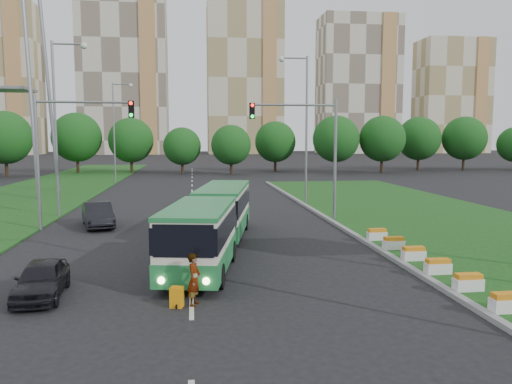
{
  "coord_description": "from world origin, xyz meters",
  "views": [
    {
      "loc": [
        -2.9,
        -21.86,
        5.53
      ],
      "look_at": [
        0.47,
        4.62,
        2.6
      ],
      "focal_mm": 35.0,
      "sensor_mm": 36.0,
      "label": 1
    }
  ],
  "objects": [
    {
      "name": "ground",
      "position": [
        0.0,
        0.0,
        0.0
      ],
      "size": [
        360.0,
        360.0,
        0.0
      ],
      "primitive_type": "plane",
      "color": "black",
      "rests_on": "ground"
    },
    {
      "name": "grass_median",
      "position": [
        13.0,
        8.0,
        0.07
      ],
      "size": [
        14.0,
        60.0,
        0.15
      ],
      "primitive_type": "cube",
      "color": "#134212",
      "rests_on": "ground"
    },
    {
      "name": "median_kerb",
      "position": [
        6.05,
        8.0,
        0.09
      ],
      "size": [
        0.3,
        60.0,
        0.18
      ],
      "primitive_type": "cube",
      "color": "gray",
      "rests_on": "ground"
    },
    {
      "name": "left_verge",
      "position": [
        -18.0,
        25.0,
        0.05
      ],
      "size": [
        12.0,
        110.0,
        0.1
      ],
      "primitive_type": "cube",
      "color": "#134212",
      "rests_on": "ground"
    },
    {
      "name": "lane_markings",
      "position": [
        -3.0,
        20.0,
        0.0
      ],
      "size": [
        0.2,
        100.0,
        0.01
      ],
      "primitive_type": null,
      "color": "beige",
      "rests_on": "ground"
    },
    {
      "name": "flower_planters",
      "position": [
        6.7,
        -2.5,
        0.45
      ],
      "size": [
        1.1,
        11.5,
        0.6
      ],
      "primitive_type": null,
      "color": "silver",
      "rests_on": "grass_median"
    },
    {
      "name": "traffic_mast_median",
      "position": [
        4.78,
        10.0,
        5.35
      ],
      "size": [
        5.76,
        0.32,
        8.0
      ],
      "color": "gray",
      "rests_on": "ground"
    },
    {
      "name": "traffic_mast_left",
      "position": [
        -10.38,
        9.0,
        5.35
      ],
      "size": [
        5.76,
        0.32,
        8.0
      ],
      "color": "gray",
      "rests_on": "ground"
    },
    {
      "name": "street_lamps",
      "position": [
        -3.0,
        10.0,
        6.0
      ],
      "size": [
        36.0,
        60.0,
        12.0
      ],
      "primitive_type": null,
      "color": "gray",
      "rests_on": "ground"
    },
    {
      "name": "tree_line",
      "position": [
        10.0,
        55.0,
        4.5
      ],
      "size": [
        120.0,
        8.0,
        9.0
      ],
      "primitive_type": null,
      "color": "#124514",
      "rests_on": "ground"
    },
    {
      "name": "apartment_tower_cwest",
      "position": [
        -25.0,
        150.0,
        26.0
      ],
      "size": [
        28.0,
        15.0,
        52.0
      ],
      "primitive_type": "cube",
      "color": "beige",
      "rests_on": "ground"
    },
    {
      "name": "apartment_tower_ceast",
      "position": [
        15.0,
        150.0,
        25.0
      ],
      "size": [
        25.0,
        15.0,
        50.0
      ],
      "primitive_type": "cube",
      "color": "beige",
      "rests_on": "ground"
    },
    {
      "name": "apartment_tower_east",
      "position": [
        55.0,
        150.0,
        23.5
      ],
      "size": [
        27.0,
        15.0,
        47.0
      ],
      "primitive_type": "cube",
      "color": "beige",
      "rests_on": "ground"
    },
    {
      "name": "midrise_east",
      "position": [
        90.0,
        150.0,
        20.0
      ],
      "size": [
        24.0,
        14.0,
        40.0
      ],
      "primitive_type": "cube",
      "color": "beige",
      "rests_on": "ground"
    },
    {
      "name": "articulated_bus",
      "position": [
        -2.01,
        2.19,
        1.51
      ],
      "size": [
        2.34,
        15.0,
        2.47
      ],
      "rotation": [
        0.0,
        0.0,
        -0.18
      ],
      "color": "beige",
      "rests_on": "ground"
    },
    {
      "name": "car_left_near",
      "position": [
        -8.16,
        -4.21,
        0.64
      ],
      "size": [
        1.79,
        3.86,
        1.28
      ],
      "primitive_type": "imported",
      "rotation": [
        0.0,
        0.0,
        0.07
      ],
      "color": "black",
      "rests_on": "ground"
    },
    {
      "name": "car_left_far",
      "position": [
        -8.78,
        9.7,
        0.75
      ],
      "size": [
        2.81,
        4.84,
        1.51
      ],
      "primitive_type": "imported",
      "rotation": [
        0.0,
        0.0,
        0.28
      ],
      "color": "black",
      "rests_on": "ground"
    },
    {
      "name": "pedestrian",
      "position": [
        -2.91,
        -5.72,
        0.87
      ],
      "size": [
        0.6,
        0.73,
        1.74
      ],
      "primitive_type": "imported",
      "rotation": [
        0.0,
        0.0,
        1.25
      ],
      "color": "gray",
      "rests_on": "ground"
    },
    {
      "name": "shopping_trolley",
      "position": [
        -3.48,
        -5.86,
        0.34
      ],
      "size": [
        0.39,
        0.42,
        0.68
      ],
      "rotation": [
        0.0,
        0.0,
        -0.29
      ],
      "color": "orange",
      "rests_on": "ground"
    }
  ]
}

